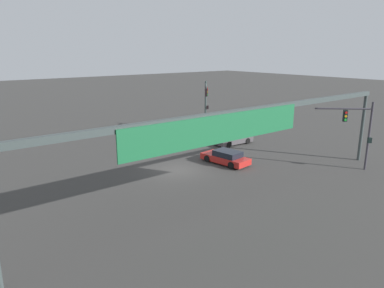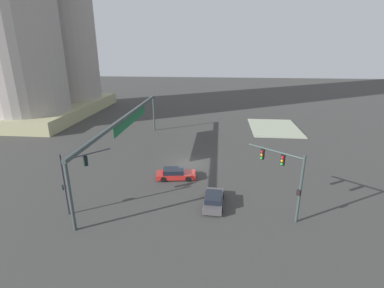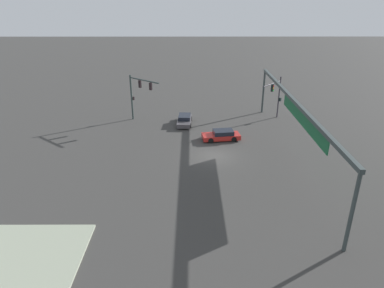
% 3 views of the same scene
% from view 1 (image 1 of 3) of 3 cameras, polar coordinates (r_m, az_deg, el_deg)
% --- Properties ---
extents(ground_plane, '(223.06, 223.06, 0.00)m').
position_cam_1_polar(ground_plane, '(30.17, -2.30, -4.27)').
color(ground_plane, '#3A3937').
extents(traffic_signal_near_corner, '(3.80, 4.25, 6.21)m').
position_cam_1_polar(traffic_signal_near_corner, '(43.42, 2.25, 7.39)').
color(traffic_signal_near_corner, '#313E3C').
rests_on(traffic_signal_near_corner, ground).
extents(traffic_signal_opposite_side, '(3.59, 3.47, 5.80)m').
position_cam_1_polar(traffic_signal_opposite_side, '(32.52, 25.16, 2.58)').
color(traffic_signal_opposite_side, '#38353F').
rests_on(traffic_signal_opposite_side, ground).
extents(overhead_sign_gantry, '(30.39, 0.43, 6.34)m').
position_cam_1_polar(overhead_sign_gantry, '(22.43, 7.97, 3.42)').
color(overhead_sign_gantry, '#384343').
rests_on(overhead_sign_gantry, ground).
extents(sedan_car_approaching, '(2.39, 4.68, 1.21)m').
position_cam_1_polar(sedan_car_approaching, '(31.97, 5.46, -2.14)').
color(sedan_car_approaching, red).
rests_on(sedan_car_approaching, ground).
extents(sedan_car_waiting_far, '(4.42, 2.03, 1.21)m').
position_cam_1_polar(sedan_car_waiting_far, '(38.76, 6.72, 0.84)').
color(sedan_car_waiting_far, '#4A474B').
rests_on(sedan_car_waiting_far, ground).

